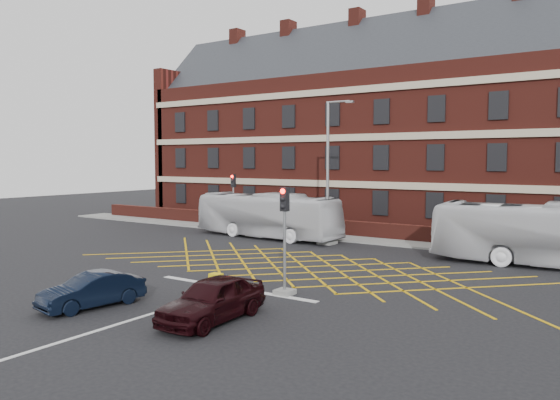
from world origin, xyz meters
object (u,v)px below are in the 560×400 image
Objects in this scene: utility_cabinet at (216,286)px; bus_left at (267,215)px; car_navy at (92,290)px; car_maroon at (212,299)px; traffic_light_far at (233,208)px; direction_signs at (232,211)px; traffic_light_near at (285,251)px; street_lamp at (328,196)px; bus_right at (554,235)px.

bus_left is at bearing 118.56° from utility_cabinet.
car_maroon is (4.74, 1.16, 0.12)m from car_navy.
traffic_light_far is at bearing 124.83° from car_maroon.
car_navy is 22.76m from direction_signs.
direction_signs is at bearing 127.30° from utility_cabinet.
direction_signs is at bearing 131.08° from traffic_light_far.
bus_left is 5.01× the size of direction_signs.
traffic_light_near is 13.33m from street_lamp.
traffic_light_far is at bearing 135.02° from traffic_light_near.
bus_right is at bearing 63.51° from car_navy.
street_lamp is at bearing 111.53° from traffic_light_near.
car_maroon is 24.28m from direction_signs.
street_lamp is (4.91, -0.21, 1.55)m from bus_left.
traffic_light_near is 21.04m from direction_signs.
bus_right is 2.68× the size of car_maroon.
traffic_light_far is 0.48× the size of street_lamp.
street_lamp is (-0.10, 17.79, 2.47)m from car_navy.
traffic_light_far reaches higher than bus_right.
car_maroon is 1.97× the size of direction_signs.
direction_signs is 2.28× the size of utility_cabinet.
direction_signs is at bearing 125.65° from car_navy.
traffic_light_near is at bearing 87.44° from car_maroon.
bus_left is 2.54× the size of car_maroon.
bus_left is 5.56m from direction_signs.
car_navy is 20.79m from traffic_light_far.
car_navy is 0.42× the size of street_lamp.
bus_right is 22.96m from direction_signs.
direction_signs reaches higher than car_navy.
car_maroon is 1.01× the size of traffic_light_far.
car_navy is (5.01, -18.00, -0.91)m from bus_left.
car_navy is at bearing -168.57° from car_maroon.
street_lamp is at bearing -88.14° from bus_left.
bus_left is 11.42× the size of utility_cabinet.
bus_left reaches higher than car_maroon.
bus_right is 2.72× the size of traffic_light_near.
car_navy is 4.54m from utility_cabinet.
utility_cabinet is (11.53, -15.35, -1.28)m from traffic_light_far.
street_lamp is 14.82m from utility_cabinet.
car_maroon is at bearing -73.76° from street_lamp.
utility_cabinet is at bearing -52.70° from direction_signs.
bus_right reaches higher than car_navy.
car_maroon is 0.48× the size of street_lamp.
bus_right is at bearing -1.00° from street_lamp.
street_lamp is at bearing 101.77° from utility_cabinet.
traffic_light_far is at bearing 126.90° from utility_cabinet.
car_navy is at bearing -131.13° from traffic_light_near.
bus_right reaches higher than bus_left.
car_navy is at bearing -89.67° from street_lamp.
car_maroon is (-8.03, -16.41, -0.88)m from bus_right.
traffic_light_near is 1.00× the size of traffic_light_far.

